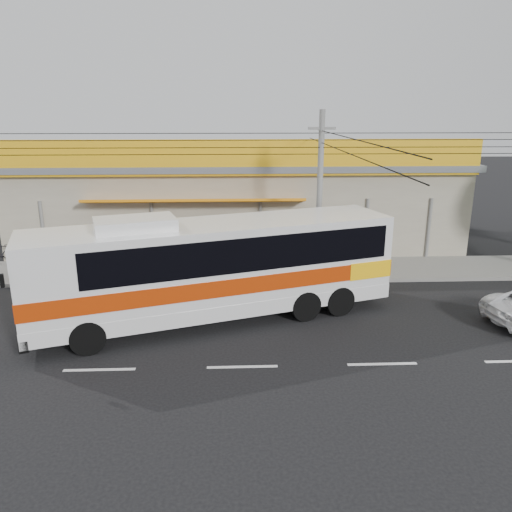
{
  "coord_description": "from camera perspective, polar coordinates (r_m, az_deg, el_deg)",
  "views": [
    {
      "loc": [
        -0.13,
        -15.12,
        7.03
      ],
      "look_at": [
        0.57,
        2.0,
        1.93
      ],
      "focal_mm": 35.0,
      "sensor_mm": 36.0,
      "label": 1
    }
  ],
  "objects": [
    {
      "name": "ground",
      "position": [
        16.67,
        -1.7,
        -8.38
      ],
      "size": [
        120.0,
        120.0,
        0.0
      ],
      "primitive_type": "plane",
      "color": "black",
      "rests_on": "ground"
    },
    {
      "name": "lane_markings",
      "position": [
        14.44,
        -1.57,
        -12.57
      ],
      "size": [
        50.0,
        0.12,
        0.01
      ],
      "primitive_type": null,
      "color": "silver",
      "rests_on": "ground"
    },
    {
      "name": "coach_bus",
      "position": [
        16.84,
        -4.06,
        -0.79
      ],
      "size": [
        12.43,
        6.24,
        3.77
      ],
      "rotation": [
        0.0,
        0.0,
        0.31
      ],
      "color": "silver",
      "rests_on": "ground"
    },
    {
      "name": "sidewalk",
      "position": [
        22.23,
        -1.89,
        -1.68
      ],
      "size": [
        30.0,
        3.2,
        0.15
      ],
      "primitive_type": "cube",
      "color": "slate",
      "rests_on": "ground"
    },
    {
      "name": "motorbike_red",
      "position": [
        23.84,
        -18.07,
        0.13
      ],
      "size": [
        1.9,
        1.29,
        0.94
      ],
      "primitive_type": "imported",
      "rotation": [
        0.0,
        0.0,
        1.98
      ],
      "color": "maroon",
      "rests_on": "sidewalk"
    },
    {
      "name": "utility_pole",
      "position": [
        19.63,
        7.48,
        12.73
      ],
      "size": [
        34.0,
        14.0,
        6.99
      ],
      "color": "slate",
      "rests_on": "ground"
    },
    {
      "name": "motorbike_dark",
      "position": [
        25.66,
        -26.98,
        0.34
      ],
      "size": [
        1.76,
        0.82,
        1.02
      ],
      "primitive_type": "imported",
      "rotation": [
        0.0,
        0.0,
        1.36
      ],
      "color": "black",
      "rests_on": "sidewalk"
    },
    {
      "name": "storefront_building",
      "position": [
        27.07,
        -2.05,
        6.49
      ],
      "size": [
        22.6,
        9.2,
        5.7
      ],
      "color": "gray",
      "rests_on": "ground"
    }
  ]
}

